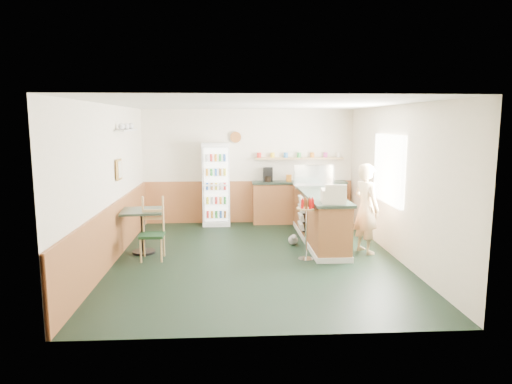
{
  "coord_description": "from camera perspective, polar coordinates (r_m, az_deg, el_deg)",
  "views": [
    {
      "loc": [
        -0.45,
        -7.86,
        2.41
      ],
      "look_at": [
        0.04,
        0.6,
        1.1
      ],
      "focal_mm": 32.0,
      "sensor_mm": 36.0,
      "label": 1
    }
  ],
  "objects": [
    {
      "name": "cash_register",
      "position": [
        8.05,
        9.62,
        -0.51
      ],
      "size": [
        0.44,
        0.46,
        0.23
      ],
      "primitive_type": "cube",
      "rotation": [
        0.0,
        0.0,
        -0.1
      ],
      "color": "beige",
      "rests_on": "service_counter"
    },
    {
      "name": "condiment_stand",
      "position": [
        8.01,
        6.33,
        -3.33
      ],
      "size": [
        0.35,
        0.35,
        1.08
      ],
      "rotation": [
        0.0,
        0.0,
        -0.43
      ],
      "color": "silver",
      "rests_on": "ground"
    },
    {
      "name": "cafe_chair",
      "position": [
        8.28,
        -12.78,
        -4.23
      ],
      "size": [
        0.42,
        0.42,
        1.1
      ],
      "rotation": [
        0.0,
        0.0,
        0.02
      ],
      "color": "black",
      "rests_on": "ground"
    },
    {
      "name": "display_case",
      "position": [
        9.88,
        7.18,
        1.96
      ],
      "size": [
        0.84,
        0.44,
        0.48
      ],
      "color": "silver",
      "rests_on": "service_counter"
    },
    {
      "name": "dog_doorstop",
      "position": [
        9.07,
        4.67,
        -5.94
      ],
      "size": [
        0.19,
        0.25,
        0.23
      ],
      "rotation": [
        0.0,
        0.0,
        -0.04
      ],
      "color": "#989893",
      "rests_on": "ground"
    },
    {
      "name": "shopkeeper",
      "position": [
        8.61,
        13.6,
        -2.02
      ],
      "size": [
        0.58,
        0.66,
        1.66
      ],
      "primitive_type": "imported",
      "rotation": [
        0.0,
        0.0,
        1.96
      ],
      "color": "tan",
      "rests_on": "ground"
    },
    {
      "name": "newspaper_rack",
      "position": [
        9.26,
        5.7,
        -2.68
      ],
      "size": [
        0.09,
        0.44,
        0.7
      ],
      "color": "black",
      "rests_on": "ground"
    },
    {
      "name": "back_counter",
      "position": [
        10.94,
        5.33,
        -1.06
      ],
      "size": [
        2.24,
        0.42,
        1.69
      ],
      "color": "#AB6237",
      "rests_on": "ground"
    },
    {
      "name": "ground",
      "position": [
        8.23,
        -0.06,
        -8.24
      ],
      "size": [
        6.0,
        6.0,
        0.0
      ],
      "primitive_type": "plane",
      "color": "black",
      "rests_on": "ground"
    },
    {
      "name": "cafe_table",
      "position": [
        8.64,
        -13.97,
        -3.76
      ],
      "size": [
        0.8,
        0.8,
        0.81
      ],
      "rotation": [
        0.0,
        0.0,
        0.08
      ],
      "color": "black",
      "rests_on": "ground"
    },
    {
      "name": "drinks_fridge",
      "position": [
        10.7,
        -4.99,
        0.97
      ],
      "size": [
        0.64,
        0.54,
        1.93
      ],
      "color": "white",
      "rests_on": "ground"
    },
    {
      "name": "room_envelope",
      "position": [
        8.64,
        -1.85,
        2.89
      ],
      "size": [
        5.04,
        6.02,
        2.72
      ],
      "color": "silver",
      "rests_on": "ground"
    },
    {
      "name": "service_counter",
      "position": [
        9.31,
        7.89,
        -3.38
      ],
      "size": [
        0.68,
        3.01,
        1.01
      ],
      "color": "#AB6237",
      "rests_on": "ground"
    }
  ]
}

